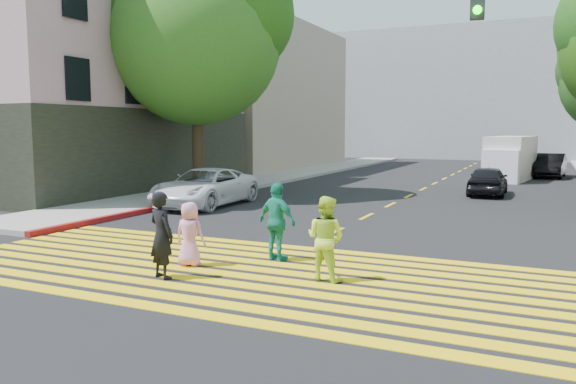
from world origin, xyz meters
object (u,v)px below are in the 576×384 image
Objects in this scene: tree_left at (198,30)px; pedestrian_man at (162,235)px; white_van at (509,159)px; silver_car at (515,164)px; pedestrian_woman at (325,238)px; pedestrian_extra at (277,222)px; pedestrian_child at (190,234)px; dark_car_near at (488,180)px; dark_car_parked at (550,165)px; white_sedan at (205,187)px.

tree_left is 14.49m from pedestrian_man.
silver_car is at bearing 97.94° from white_van.
tree_left is 6.43× the size of pedestrian_woman.
pedestrian_extra is (1.33, 2.18, 0.01)m from pedestrian_man.
pedestrian_extra is at bearing 83.59° from silver_car.
pedestrian_child is 28.70m from silver_car.
white_van is (0.39, 7.77, 0.50)m from dark_car_near.
pedestrian_man is 27.94m from dark_car_parked.
white_sedan is at bearing -62.63° from pedestrian_child.
dark_car_parked is 0.79× the size of white_van.
tree_left reaches higher than white_van.
silver_car is (1.88, 28.14, -0.16)m from pedestrian_woman.
white_sedan is (-6.07, 6.57, -0.15)m from pedestrian_extra.
dark_car_near is at bearing 39.20° from white_sedan.
white_sedan is 18.14m from white_van.
dark_car_near is (1.44, 15.34, -0.16)m from pedestrian_woman.
white_sedan is at bearing -42.27° from pedestrian_man.
tree_left reaches higher than white_sedan.
pedestrian_child is at bearing -60.49° from white_sedan.
tree_left reaches higher than pedestrian_woman.
tree_left reaches higher than silver_car.
pedestrian_woman is 2.88m from pedestrian_child.
tree_left is 13.52m from dark_car_near.
white_van is at bearing -120.29° from dark_car_parked.
white_sedan is (-7.54, 7.59, -0.10)m from pedestrian_woman.
silver_car is (9.42, 20.56, -0.06)m from white_sedan.
white_sedan is at bearing -116.67° from dark_car_parked.
dark_car_parked is (3.87, 25.97, -0.09)m from pedestrian_woman.
tree_left is at bearing 58.25° from silver_car.
tree_left is at bearing -122.85° from white_van.
pedestrian_child is 0.25× the size of white_van.
pedestrian_woman reaches higher than white_sedan.
dark_car_near is 0.88× the size of dark_car_parked.
pedestrian_child is at bearing -92.96° from white_van.
silver_car is (3.36, 27.12, -0.21)m from pedestrian_extra.
pedestrian_extra is 14.62m from dark_car_near.
pedestrian_man is 0.34× the size of white_sedan.
silver_car is at bearing -103.27° from pedestrian_child.
white_sedan is 1.17× the size of dark_car_parked.
pedestrian_child is (-2.87, -0.16, -0.12)m from pedestrian_woman.
pedestrian_extra is at bearing -49.07° from tree_left.
white_van is at bearing 90.11° from silver_car.
dark_car_parked reaches higher than dark_car_near.
white_sedan is 1.33× the size of dark_car_near.
pedestrian_extra reaches higher than pedestrian_man.
pedestrian_man is 1.02m from pedestrian_child.
pedestrian_child is 26.98m from dark_car_parked.
silver_car is at bearing -79.81° from pedestrian_man.
white_van reaches higher than pedestrian_child.
pedestrian_man is at bearing 33.44° from pedestrian_woman.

